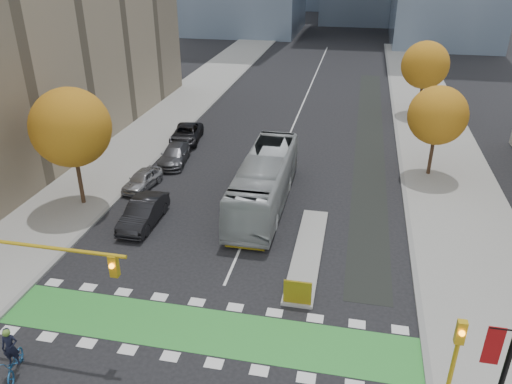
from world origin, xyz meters
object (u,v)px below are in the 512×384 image
at_px(tree_east_near, 438,116).
at_px(traffic_signal_west, 9,263).
at_px(parked_car_d, 186,134).
at_px(tree_west, 71,128).
at_px(banner_lamppost, 510,355).
at_px(parked_car_b, 143,213).
at_px(traffic_signal_east, 456,350).
at_px(tree_east_far, 425,65).
at_px(parked_car_c, 175,155).
at_px(hazard_board, 297,292).
at_px(parked_car_a, 142,179).
at_px(cyclist, 14,359).
at_px(bus, 264,181).

xyz_separation_m(tree_east_near, traffic_signal_west, (-19.93, -22.51, -0.83)).
bearing_deg(parked_car_d, tree_west, -110.41).
bearing_deg(tree_east_near, banner_lamppost, -91.17).
bearing_deg(tree_east_near, parked_car_b, -148.04).
bearing_deg(traffic_signal_east, tree_east_near, 86.19).
relative_size(tree_east_far, parked_car_c, 1.54).
relative_size(hazard_board, tree_east_far, 0.18).
relative_size(banner_lamppost, parked_car_a, 2.07).
xyz_separation_m(tree_east_near, cyclist, (-19.00, -24.60, -4.08)).
xyz_separation_m(bus, parked_car_a, (-9.32, 0.70, -1.08)).
bearing_deg(bus, hazard_board, -70.57).
height_order(traffic_signal_east, cyclist, traffic_signal_east).
height_order(parked_car_a, parked_car_d, parked_car_d).
bearing_deg(banner_lamppost, parked_car_b, 144.98).
relative_size(tree_east_far, parked_car_d, 1.45).
distance_m(hazard_board, bus, 11.07).
bearing_deg(parked_car_a, tree_east_far, 54.08).
xyz_separation_m(tree_west, traffic_signal_west, (4.07, -12.51, -1.58)).
height_order(tree_east_far, traffic_signal_west, tree_east_far).
bearing_deg(parked_car_c, traffic_signal_west, -96.24).
bearing_deg(parked_car_b, banner_lamppost, -35.21).
xyz_separation_m(hazard_board, banner_lamppost, (7.50, -6.70, 3.81)).
relative_size(banner_lamppost, parked_car_d, 1.57).
relative_size(parked_car_b, parked_car_d, 0.95).
xyz_separation_m(tree_east_near, parked_car_a, (-21.00, -6.71, -4.18)).
relative_size(traffic_signal_east, parked_car_d, 0.78).
xyz_separation_m(bus, parked_car_d, (-9.32, 10.70, -1.03)).
xyz_separation_m(traffic_signal_east, parked_car_b, (-17.26, 10.80, -1.91)).
height_order(banner_lamppost, bus, banner_lamppost).
height_order(tree_west, traffic_signal_west, tree_west).
bearing_deg(traffic_signal_west, parked_car_c, 91.08).
relative_size(tree_east_far, banner_lamppost, 0.92).
bearing_deg(banner_lamppost, hazard_board, 138.21).
bearing_deg(traffic_signal_west, tree_east_far, 62.05).
bearing_deg(banner_lamppost, tree_east_near, 88.83).
bearing_deg(tree_east_near, cyclist, -127.68).
bearing_deg(parked_car_c, parked_car_b, -88.47).
distance_m(tree_east_far, traffic_signal_east, 38.64).
relative_size(tree_east_far, parked_car_b, 1.53).
bearing_deg(parked_car_b, parked_car_c, 98.66).
relative_size(traffic_signal_west, parked_car_d, 1.61).
bearing_deg(parked_car_b, tree_east_near, 31.77).
bearing_deg(parked_car_c, cyclist, -94.01).
distance_m(hazard_board, parked_car_d, 24.78).
bearing_deg(cyclist, traffic_signal_east, -13.66).
relative_size(tree_west, cyclist, 3.50).
relative_size(parked_car_a, parked_car_b, 0.80).
xyz_separation_m(parked_car_b, parked_car_c, (-1.56, 10.00, -0.10)).
xyz_separation_m(tree_east_far, bus, (-12.18, -23.40, -3.48)).
height_order(tree_east_far, parked_car_b, tree_east_far).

